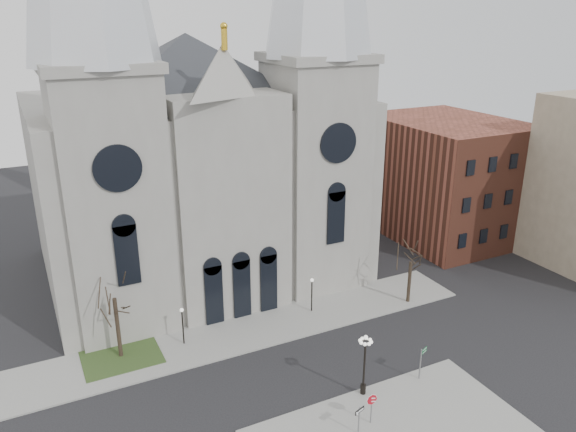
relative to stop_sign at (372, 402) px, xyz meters
name	(u,v)px	position (x,y,z in m)	size (l,w,h in m)	color
ground	(316,405)	(-2.34, 3.30, -1.77)	(160.00, 160.00, 0.00)	black
sidewalk_far	(253,329)	(-2.34, 14.30, -1.70)	(40.00, 6.00, 0.14)	gray
grass_patch	(121,356)	(-13.34, 15.30, -1.68)	(6.00, 5.00, 0.18)	#27421C
cathedral	(199,96)	(-2.34, 26.16, 16.71)	(33.00, 26.66, 54.00)	gray
bg_building_brick	(444,177)	(27.66, 25.30, 5.23)	(14.00, 18.00, 14.00)	brown
tree_left	(114,295)	(-13.34, 15.30, 3.81)	(3.20, 3.20, 7.50)	black
tree_right	(411,259)	(12.66, 12.30, 2.69)	(3.20, 3.20, 6.00)	black
ped_lamp_left	(182,320)	(-8.34, 14.80, 0.56)	(0.32, 0.32, 3.26)	black
ped_lamp_right	(312,289)	(3.66, 14.80, 0.56)	(0.32, 0.32, 3.26)	black
stop_sign	(372,402)	(0.00, 0.00, 0.00)	(0.75, 0.36, 2.27)	slate
globe_lamp	(365,357)	(1.26, 2.80, 1.36)	(1.08, 1.08, 4.77)	black
one_way_sign	(359,416)	(-1.29, -0.47, -0.25)	(0.86, 0.32, 2.03)	slate
street_name_sign	(421,361)	(6.04, 2.40, -0.16)	(0.76, 0.36, 2.52)	slate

